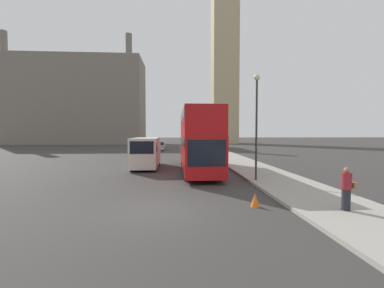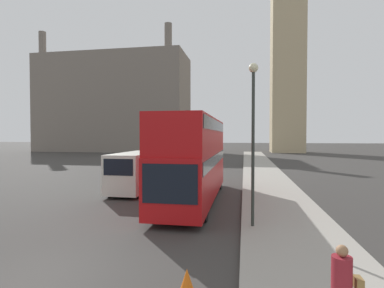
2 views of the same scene
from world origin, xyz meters
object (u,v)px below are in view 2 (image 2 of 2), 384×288
Objects in this scene: red_double_decker_bus at (194,155)px; street_lamp at (253,121)px; parked_sedan at (191,157)px; white_van at (136,171)px.

red_double_decker_bus is 1.78× the size of street_lamp.
street_lamp is 29.85m from parked_sedan.
white_van is 0.92× the size of street_lamp.
red_double_decker_bus is 1.93× the size of white_van.
white_van reaches higher than parked_sedan.
white_van is at bearing 153.18° from red_double_decker_bus.
parked_sedan is (-4.46, 24.07, -1.89)m from red_double_decker_bus.
white_van is (-4.17, 2.11, -1.18)m from red_double_decker_bus.
street_lamp is 1.32× the size of parked_sedan.
red_double_decker_bus is 5.76m from street_lamp.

